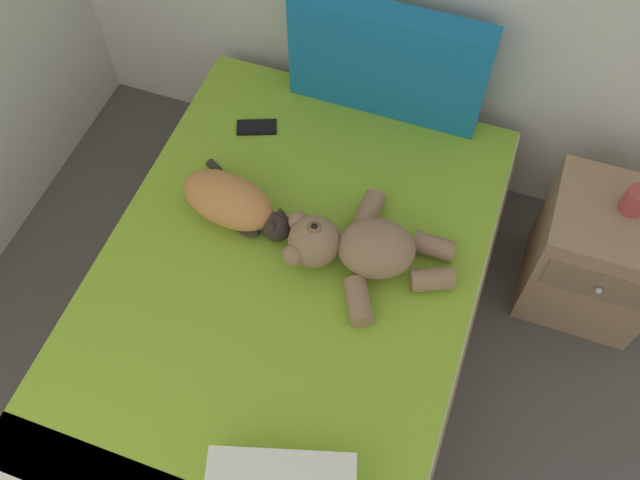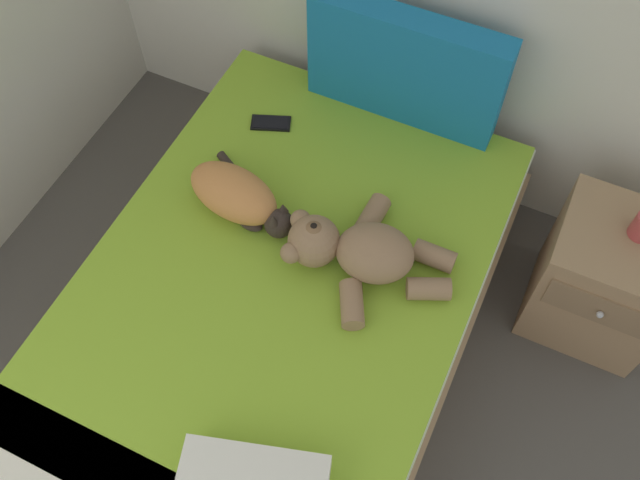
{
  "view_description": "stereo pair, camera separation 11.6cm",
  "coord_description": "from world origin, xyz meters",
  "px_view_note": "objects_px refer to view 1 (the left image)",
  "views": [
    {
      "loc": [
        1.73,
        1.85,
        2.47
      ],
      "look_at": [
        1.33,
        2.98,
        0.54
      ],
      "focal_mm": 39.31,
      "sensor_mm": 36.0,
      "label": 1
    },
    {
      "loc": [
        1.84,
        1.89,
        2.47
      ],
      "look_at": [
        1.33,
        2.98,
        0.54
      ],
      "focal_mm": 39.31,
      "sensor_mm": 36.0,
      "label": 2
    }
  ],
  "objects_px": {
    "cat": "(233,203)",
    "nightstand": "(596,256)",
    "cell_phone": "(257,127)",
    "mug": "(636,201)",
    "bed": "(281,321)",
    "patterned_cushion": "(388,62)",
    "teddy_bear": "(358,248)"
  },
  "relations": [
    {
      "from": "mug",
      "to": "patterned_cushion",
      "type": "bearing_deg",
      "value": 166.32
    },
    {
      "from": "bed",
      "to": "teddy_bear",
      "type": "distance_m",
      "value": 0.42
    },
    {
      "from": "teddy_bear",
      "to": "mug",
      "type": "relative_size",
      "value": 4.81
    },
    {
      "from": "cell_phone",
      "to": "mug",
      "type": "distance_m",
      "value": 1.35
    },
    {
      "from": "patterned_cushion",
      "to": "cell_phone",
      "type": "xyz_separation_m",
      "value": [
        -0.41,
        -0.27,
        -0.22
      ]
    },
    {
      "from": "bed",
      "to": "teddy_bear",
      "type": "bearing_deg",
      "value": 42.17
    },
    {
      "from": "teddy_bear",
      "to": "mug",
      "type": "xyz_separation_m",
      "value": [
        0.81,
        0.46,
        0.03
      ]
    },
    {
      "from": "cell_phone",
      "to": "patterned_cushion",
      "type": "bearing_deg",
      "value": 33.06
    },
    {
      "from": "bed",
      "to": "mug",
      "type": "bearing_deg",
      "value": 32.47
    },
    {
      "from": "cat",
      "to": "nightstand",
      "type": "bearing_deg",
      "value": 17.59
    },
    {
      "from": "cat",
      "to": "mug",
      "type": "bearing_deg",
      "value": 18.71
    },
    {
      "from": "bed",
      "to": "patterned_cushion",
      "type": "xyz_separation_m",
      "value": [
        0.09,
        0.88,
        0.46
      ]
    },
    {
      "from": "patterned_cushion",
      "to": "cat",
      "type": "height_order",
      "value": "patterned_cushion"
    },
    {
      "from": "bed",
      "to": "patterned_cushion",
      "type": "relative_size",
      "value": 2.65
    },
    {
      "from": "cell_phone",
      "to": "nightstand",
      "type": "height_order",
      "value": "nightstand"
    },
    {
      "from": "teddy_bear",
      "to": "nightstand",
      "type": "height_order",
      "value": "teddy_bear"
    },
    {
      "from": "cat",
      "to": "mug",
      "type": "xyz_separation_m",
      "value": [
        1.27,
        0.43,
        0.04
      ]
    },
    {
      "from": "nightstand",
      "to": "patterned_cushion",
      "type": "bearing_deg",
      "value": 163.99
    },
    {
      "from": "nightstand",
      "to": "mug",
      "type": "bearing_deg",
      "value": 57.27
    },
    {
      "from": "mug",
      "to": "bed",
      "type": "bearing_deg",
      "value": -147.53
    },
    {
      "from": "nightstand",
      "to": "mug",
      "type": "xyz_separation_m",
      "value": [
        0.02,
        0.03,
        0.31
      ]
    },
    {
      "from": "patterned_cushion",
      "to": "mug",
      "type": "bearing_deg",
      "value": -13.68
    },
    {
      "from": "nightstand",
      "to": "teddy_bear",
      "type": "bearing_deg",
      "value": -151.64
    },
    {
      "from": "patterned_cushion",
      "to": "cell_phone",
      "type": "height_order",
      "value": "patterned_cushion"
    },
    {
      "from": "bed",
      "to": "teddy_bear",
      "type": "xyz_separation_m",
      "value": [
        0.21,
        0.19,
        0.32
      ]
    },
    {
      "from": "cat",
      "to": "cell_phone",
      "type": "distance_m",
      "value": 0.4
    },
    {
      "from": "patterned_cushion",
      "to": "cell_phone",
      "type": "relative_size",
      "value": 4.38
    },
    {
      "from": "bed",
      "to": "teddy_bear",
      "type": "relative_size",
      "value": 3.3
    },
    {
      "from": "teddy_bear",
      "to": "cell_phone",
      "type": "xyz_separation_m",
      "value": [
        -0.53,
        0.42,
        -0.07
      ]
    },
    {
      "from": "patterned_cushion",
      "to": "nightstand",
      "type": "height_order",
      "value": "patterned_cushion"
    },
    {
      "from": "cat",
      "to": "cell_phone",
      "type": "xyz_separation_m",
      "value": [
        -0.08,
        0.39,
        -0.07
      ]
    },
    {
      "from": "cell_phone",
      "to": "mug",
      "type": "relative_size",
      "value": 1.37
    }
  ]
}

